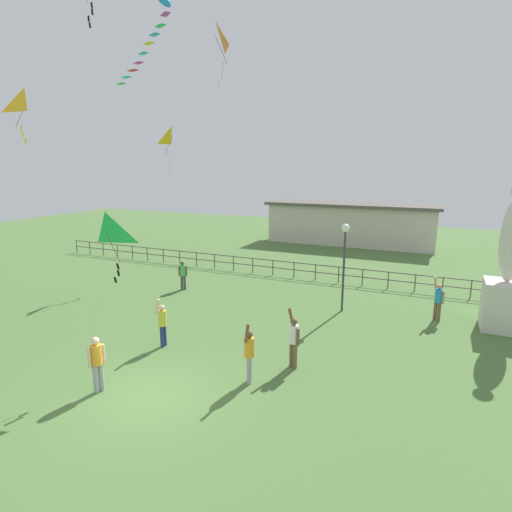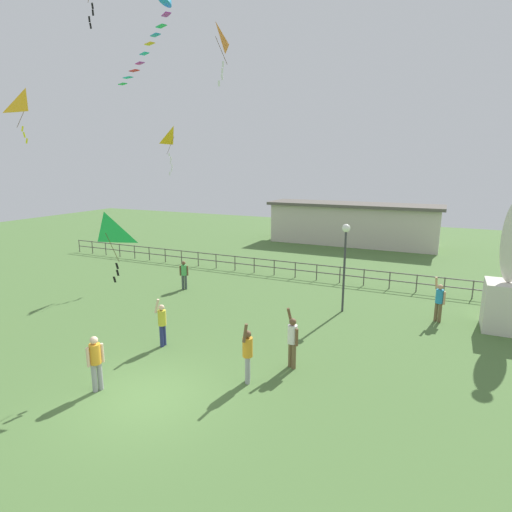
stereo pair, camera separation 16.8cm
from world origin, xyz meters
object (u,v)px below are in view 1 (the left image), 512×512
at_px(person_1, 163,322).
at_px(person_6, 294,339).
at_px(statue_monument, 507,283).
at_px(person_5, 438,299).
at_px(kite_2, 172,138).
at_px(streamer_kite, 163,5).
at_px(kite_1, 216,38).
at_px(person_0, 249,352).
at_px(person_3, 183,273).
at_px(kite_4, 26,104).
at_px(person_2, 97,361).
at_px(kite_3, 107,235).
at_px(lamppost, 345,248).

bearing_deg(person_1, person_6, 5.01).
distance_m(statue_monument, person_5, 2.60).
height_order(kite_2, streamer_kite, streamer_kite).
bearing_deg(kite_1, person_0, -50.56).
bearing_deg(kite_1, person_5, 27.79).
relative_size(person_3, kite_1, 0.72).
bearing_deg(person_5, kite_4, -154.50).
relative_size(person_2, kite_2, 0.62).
bearing_deg(person_1, kite_4, -178.37).
height_order(person_3, kite_1, kite_1).
relative_size(person_0, person_6, 0.99).
distance_m(person_2, kite_2, 15.51).
relative_size(person_3, kite_3, 0.71).
bearing_deg(lamppost, person_1, -128.63).
bearing_deg(person_2, person_1, 92.80).
xyz_separation_m(lamppost, kite_4, (-10.81, -6.61, 5.82)).
height_order(kite_3, streamer_kite, streamer_kite).
xyz_separation_m(person_0, kite_1, (-2.99, 3.63, 9.97)).
bearing_deg(person_5, person_1, -142.95).
height_order(person_1, kite_3, kite_3).
xyz_separation_m(person_1, person_3, (-3.36, 6.26, -0.05)).
bearing_deg(lamppost, streamer_kite, -158.14).
relative_size(kite_2, streamer_kite, 0.56).
relative_size(person_6, kite_3, 0.92).
bearing_deg(person_3, kite_2, 129.38).
distance_m(person_1, kite_4, 9.67).
relative_size(person_3, kite_2, 0.56).
height_order(person_0, person_5, person_0).
bearing_deg(kite_4, kite_3, -20.61).
bearing_deg(person_6, kite_1, 150.90).
distance_m(statue_monument, person_3, 14.96).
distance_m(person_5, person_6, 7.73).
relative_size(statue_monument, person_0, 2.95).
height_order(person_1, person_6, person_6).
xyz_separation_m(statue_monument, lamppost, (-6.39, -0.54, 1.02)).
relative_size(person_2, person_5, 0.89).
relative_size(statue_monument, kite_1, 2.73).
bearing_deg(lamppost, kite_3, -121.38).
bearing_deg(person_6, kite_3, -152.14).
relative_size(person_0, person_1, 1.06).
bearing_deg(kite_4, statue_monument, 22.57).
bearing_deg(person_6, statue_monument, 44.62).
height_order(person_0, person_2, person_0).
bearing_deg(streamer_kite, kite_3, -72.76).
bearing_deg(person_3, kite_3, -69.26).
distance_m(statue_monument, kite_1, 14.57).
distance_m(person_2, kite_1, 11.65).
relative_size(person_5, streamer_kite, 0.39).
distance_m(statue_monument, kite_3, 15.11).
distance_m(person_2, kite_4, 10.23).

